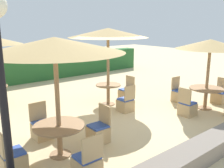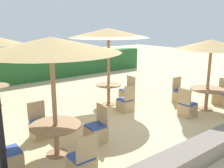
{
  "view_description": "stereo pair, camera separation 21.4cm",
  "coord_description": "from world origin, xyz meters",
  "px_view_note": "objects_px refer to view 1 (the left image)",
  "views": [
    {
      "loc": [
        -5.21,
        -5.77,
        2.9
      ],
      "look_at": [
        0.0,
        0.6,
        0.9
      ],
      "focal_mm": 40.0,
      "sensor_mm": 36.0,
      "label": 1
    },
    {
      "loc": [
        -5.05,
        -5.91,
        2.9
      ],
      "look_at": [
        0.0,
        0.6,
        0.9
      ],
      "focal_mm": 40.0,
      "sensor_mm": 36.0,
      "label": 2
    }
  ],
  "objects_px": {
    "patio_chair_front_right_north": "(179,95)",
    "patio_chair_front_left_south": "(87,165)",
    "round_table_front_right": "(206,92)",
    "patio_chair_center_east": "(126,93)",
    "parasol_front_left": "(55,45)",
    "patio_chair_front_left_west": "(12,160)",
    "parasol_center": "(108,33)",
    "patio_chair_front_left_north": "(42,128)",
    "patio_chair_front_right_east": "(219,96)",
    "patio_chair_front_right_west": "(187,108)",
    "parasol_front_right": "(211,45)",
    "round_table_center": "(108,90)",
    "patio_chair_center_south": "(126,104)",
    "patio_chair_front_left_east": "(99,132)",
    "round_table_front_left": "(59,131)"
  },
  "relations": [
    {
      "from": "patio_chair_front_right_north",
      "to": "patio_chair_front_left_south",
      "type": "relative_size",
      "value": 1.0
    },
    {
      "from": "round_table_front_right",
      "to": "patio_chair_center_east",
      "type": "distance_m",
      "value": 2.9
    },
    {
      "from": "parasol_front_left",
      "to": "patio_chair_front_left_west",
      "type": "xyz_separation_m",
      "value": [
        -1.05,
        0.01,
        -2.21
      ]
    },
    {
      "from": "parasol_center",
      "to": "patio_chair_front_left_north",
      "type": "relative_size",
      "value": 3.0
    },
    {
      "from": "patio_chair_front_right_east",
      "to": "patio_chair_center_east",
      "type": "height_order",
      "value": "same"
    },
    {
      "from": "parasol_center",
      "to": "parasol_front_left",
      "type": "height_order",
      "value": "parasol_center"
    },
    {
      "from": "patio_chair_front_right_west",
      "to": "patio_chair_front_left_north",
      "type": "height_order",
      "value": "same"
    },
    {
      "from": "patio_chair_front_right_west",
      "to": "patio_chair_front_left_north",
      "type": "bearing_deg",
      "value": -108.15
    },
    {
      "from": "patio_chair_front_right_east",
      "to": "patio_chair_front_left_south",
      "type": "height_order",
      "value": "same"
    },
    {
      "from": "parasol_front_right",
      "to": "round_table_center",
      "type": "distance_m",
      "value": 3.81
    },
    {
      "from": "patio_chair_front_right_east",
      "to": "round_table_center",
      "type": "bearing_deg",
      "value": 53.29
    },
    {
      "from": "patio_chair_center_south",
      "to": "patio_chair_front_left_north",
      "type": "xyz_separation_m",
      "value": [
        -3.05,
        -0.13,
        0.0
      ]
    },
    {
      "from": "patio_chair_center_south",
      "to": "patio_chair_front_left_south",
      "type": "height_order",
      "value": "same"
    },
    {
      "from": "patio_chair_front_right_north",
      "to": "parasol_center",
      "type": "xyz_separation_m",
      "value": [
        -2.32,
        1.42,
        2.32
      ]
    },
    {
      "from": "patio_chair_front_right_east",
      "to": "patio_chair_front_left_east",
      "type": "height_order",
      "value": "same"
    },
    {
      "from": "patio_chair_front_right_east",
      "to": "patio_chair_front_left_east",
      "type": "distance_m",
      "value": 5.39
    },
    {
      "from": "patio_chair_front_left_south",
      "to": "patio_chair_front_right_north",
      "type": "bearing_deg",
      "value": 18.72
    },
    {
      "from": "patio_chair_center_south",
      "to": "parasol_front_left",
      "type": "relative_size",
      "value": 0.32
    },
    {
      "from": "round_table_center",
      "to": "round_table_front_left",
      "type": "distance_m",
      "value": 3.8
    },
    {
      "from": "round_table_front_left",
      "to": "patio_chair_center_south",
      "type": "bearing_deg",
      "value": 21.33
    },
    {
      "from": "patio_chair_front_left_west",
      "to": "patio_chair_front_right_west",
      "type": "bearing_deg",
      "value": 86.4
    },
    {
      "from": "patio_chair_front_right_north",
      "to": "patio_chair_front_right_west",
      "type": "height_order",
      "value": "same"
    },
    {
      "from": "patio_chair_center_east",
      "to": "patio_chair_front_left_north",
      "type": "relative_size",
      "value": 1.0
    },
    {
      "from": "round_table_front_right",
      "to": "patio_chair_front_left_north",
      "type": "bearing_deg",
      "value": 165.2
    },
    {
      "from": "patio_chair_front_right_west",
      "to": "patio_chair_center_south",
      "type": "distance_m",
      "value": 2.0
    },
    {
      "from": "round_table_center",
      "to": "parasol_center",
      "type": "bearing_deg",
      "value": -110.56
    },
    {
      "from": "patio_chair_front_right_west",
      "to": "round_table_front_left",
      "type": "bearing_deg",
      "value": -94.33
    },
    {
      "from": "patio_chair_front_right_west",
      "to": "patio_chair_center_south",
      "type": "bearing_deg",
      "value": -140.47
    },
    {
      "from": "patio_chair_front_left_west",
      "to": "parasol_front_right",
      "type": "bearing_deg",
      "value": 86.93
    },
    {
      "from": "round_table_front_right",
      "to": "patio_chair_front_right_north",
      "type": "relative_size",
      "value": 1.23
    },
    {
      "from": "patio_chair_front_right_west",
      "to": "patio_chair_center_south",
      "type": "height_order",
      "value": "same"
    },
    {
      "from": "parasol_front_right",
      "to": "round_table_center",
      "type": "height_order",
      "value": "parasol_front_right"
    },
    {
      "from": "patio_chair_center_east",
      "to": "round_table_front_right",
      "type": "bearing_deg",
      "value": -149.92
    },
    {
      "from": "patio_chair_front_left_north",
      "to": "patio_chair_front_left_south",
      "type": "xyz_separation_m",
      "value": [
        -0.04,
        -2.17,
        0.0
      ]
    },
    {
      "from": "round_table_front_left",
      "to": "parasol_center",
      "type": "bearing_deg",
      "value": 34.95
    },
    {
      "from": "patio_chair_center_east",
      "to": "round_table_front_left",
      "type": "relative_size",
      "value": 0.82
    },
    {
      "from": "patio_chair_front_right_east",
      "to": "round_table_center",
      "type": "xyz_separation_m",
      "value": [
        -3.34,
        2.49,
        0.3
      ]
    },
    {
      "from": "parasol_front_right",
      "to": "round_table_front_left",
      "type": "height_order",
      "value": "parasol_front_right"
    },
    {
      "from": "parasol_front_right",
      "to": "patio_chair_front_left_west",
      "type": "height_order",
      "value": "parasol_front_right"
    },
    {
      "from": "patio_chair_front_right_east",
      "to": "parasol_front_left",
      "type": "xyz_separation_m",
      "value": [
        -6.46,
        0.32,
        2.21
      ]
    },
    {
      "from": "patio_chair_front_right_north",
      "to": "parasol_front_left",
      "type": "distance_m",
      "value": 5.92
    },
    {
      "from": "patio_chair_front_right_west",
      "to": "patio_chair_front_left_east",
      "type": "height_order",
      "value": "same"
    },
    {
      "from": "round_table_center",
      "to": "patio_chair_front_left_west",
      "type": "relative_size",
      "value": 0.97
    },
    {
      "from": "patio_chair_center_south",
      "to": "patio_chair_front_left_east",
      "type": "height_order",
      "value": "same"
    },
    {
      "from": "patio_chair_center_south",
      "to": "patio_chair_front_left_south",
      "type": "distance_m",
      "value": 3.85
    },
    {
      "from": "parasol_front_right",
      "to": "parasol_front_left",
      "type": "xyz_separation_m",
      "value": [
        -5.44,
        0.34,
        0.24
      ]
    },
    {
      "from": "round_table_front_right",
      "to": "parasol_front_left",
      "type": "distance_m",
      "value": 5.76
    },
    {
      "from": "round_table_front_left",
      "to": "patio_chair_front_left_north",
      "type": "xyz_separation_m",
      "value": [
        0.05,
        1.09,
        -0.32
      ]
    },
    {
      "from": "patio_chair_center_east",
      "to": "patio_chair_front_left_west",
      "type": "bearing_deg",
      "value": 113.02
    },
    {
      "from": "parasol_front_left",
      "to": "patio_chair_front_left_west",
      "type": "height_order",
      "value": "parasol_front_left"
    }
  ]
}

